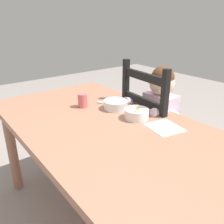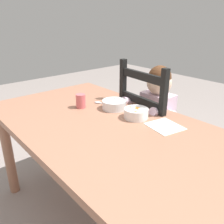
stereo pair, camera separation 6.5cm
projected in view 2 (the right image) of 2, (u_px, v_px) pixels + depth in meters
The scene contains 9 objects.
ground_plane at pixel (109, 222), 1.58m from camera, with size 8.00×8.00×0.00m, color gray.
dining_table at pixel (108, 139), 1.34m from camera, with size 1.60×0.87×0.72m.
dining_chair at pixel (153, 134), 1.74m from camera, with size 0.45×0.45×1.01m.
child_figure at pixel (154, 113), 1.67m from camera, with size 0.32×0.31×0.97m.
bowl_of_peas at pixel (114, 104), 1.52m from camera, with size 0.15×0.15×0.06m.
bowl_of_carrots at pixel (136, 113), 1.38m from camera, with size 0.14×0.14×0.06m.
spoon at pixel (100, 103), 1.62m from camera, with size 0.13×0.08×0.01m.
drinking_cup at pixel (81, 101), 1.53m from camera, with size 0.06×0.06×0.09m, color #D56166.
paper_napkin at pixel (165, 126), 1.28m from camera, with size 0.18×0.16×0.00m, color white.
Camera 2 is at (0.91, -0.76, 1.28)m, focal length 38.04 mm.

